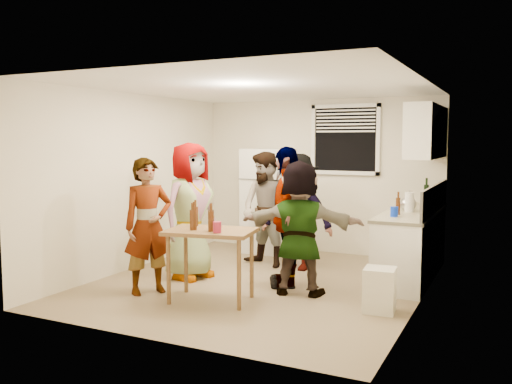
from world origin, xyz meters
The scene contains 23 objects.
room centered at (0.00, 0.00, 0.00)m, with size 4.00×4.50×2.50m, color silver, non-canonical shape.
window centered at (0.45, 2.21, 1.85)m, with size 1.12×0.10×1.06m, color white, non-canonical shape.
refrigerator centered at (-0.75, 1.88, 0.85)m, with size 0.70×0.70×1.70m, color white.
counter_lower centered at (1.70, 1.15, 0.43)m, with size 0.60×2.20×0.86m, color white.
countertop centered at (1.70, 1.15, 0.88)m, with size 0.64×2.22×0.04m, color #BCB597.
backsplash centered at (1.99, 1.15, 1.08)m, with size 0.03×2.20×0.36m, color #A49F96.
upper_cabinets centered at (1.83, 1.35, 1.95)m, with size 0.34×1.60×0.70m, color white.
kettle centered at (1.65, 1.12, 0.90)m, with size 0.25×0.21×0.21m, color silver, non-canonical shape.
paper_towel centered at (1.68, 1.04, 0.90)m, with size 0.12×0.12×0.26m, color white.
wine_bottle centered at (1.75, 2.01, 0.90)m, with size 0.07×0.07×0.29m, color black.
beer_bottle_counter centered at (1.60, 0.70, 0.90)m, with size 0.06×0.06×0.22m, color #47230C.
blue_cup centered at (1.60, 0.49, 0.90)m, with size 0.09×0.09×0.13m, color #0C31D2.
picture_frame centered at (1.92, 1.37, 0.97)m, with size 0.02×0.17×0.14m, color #D3CB50.
trash_bin centered at (1.66, -0.51, 0.25)m, with size 0.32×0.32×0.48m, color silver.
serving_table centered at (-0.17, -0.95, 0.00)m, with size 0.98×0.65×0.83m, color brown, non-canonical shape.
beer_bottle_table centered at (-0.33, -1.05, 0.83)m, with size 0.06×0.06×0.24m, color #47230C.
red_cup centered at (0.00, -1.10, 0.83)m, with size 0.09×0.09×0.12m, color #A51F3D.
guest_grey centered at (-0.96, -0.15, 0.00)m, with size 0.88×1.81×0.58m, color gray.
guest_stripe centered at (-1.01, -0.99, 0.00)m, with size 0.60×1.63×0.39m, color #141933.
guest_back_left centered at (-0.33, 0.90, 0.00)m, with size 0.81×1.68×0.63m, color brown.
guest_back_right centered at (0.16, 0.91, 0.00)m, with size 1.07×1.65×0.61m, color #3B3B40.
guest_black centered at (0.35, 0.05, 0.00)m, with size 1.03×1.76×0.43m, color black.
guest_orange centered at (0.64, -0.25, 0.00)m, with size 1.49×1.61×0.47m, color #F87C50.
Camera 1 is at (2.94, -6.19, 1.83)m, focal length 38.00 mm.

